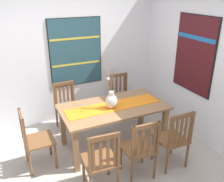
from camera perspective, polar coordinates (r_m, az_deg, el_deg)
The scene contains 14 objects.
ground_plane at distance 3.82m, azimuth -1.02°, elevation -18.00°, with size 6.40×6.40×0.03m, color #B2A89E.
wall_back at distance 4.79m, azimuth -10.34°, elevation 8.84°, with size 6.40×0.12×2.70m, color silver.
wall_side at distance 4.17m, azimuth 23.00°, elevation 5.26°, with size 0.12×6.40×2.70m, color silver.
dining_table at distance 3.99m, azimuth 0.34°, elevation -4.94°, with size 1.69×0.90×0.73m.
table_runner at distance 3.93m, azimuth 0.35°, elevation -3.50°, with size 1.56×0.36×0.01m, color orange.
centerpiece_vase at distance 3.81m, azimuth -0.17°, elevation -2.15°, with size 0.19×0.27×0.71m.
chair_0 at distance 3.75m, azimuth -17.75°, elevation -10.59°, with size 0.43×0.43×0.92m.
chair_1 at distance 4.63m, azimuth -10.54°, elevation -3.25°, with size 0.44×0.44×0.89m.
chair_2 at distance 3.69m, azimuth 14.31°, elevation -10.62°, with size 0.43×0.43×0.94m.
chair_3 at distance 3.20m, azimuth -2.54°, elevation -15.90°, with size 0.45×0.45×0.94m.
chair_4 at distance 5.00m, azimuth 2.17°, elevation -0.88°, with size 0.42×0.42×0.88m.
chair_5 at distance 3.42m, azimuth 6.61°, elevation -13.12°, with size 0.44×0.44×0.93m.
painting_on_back_wall at distance 4.76m, azimuth -8.44°, elevation 8.94°, with size 1.02×0.05×1.29m.
painting_on_side_wall at distance 4.37m, azimuth 18.72°, elevation 8.09°, with size 0.05×0.90×1.30m.
Camera 1 is at (-1.16, -2.64, 2.49)m, focal length 39.09 mm.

